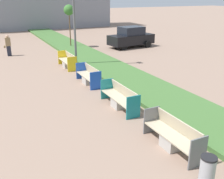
# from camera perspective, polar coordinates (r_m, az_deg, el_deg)

# --- Properties ---
(planter_grass_strip) EXTENTS (2.80, 120.00, 0.18)m
(planter_grass_strip) POSITION_cam_1_polar(r_m,az_deg,el_deg) (13.81, 6.53, 0.86)
(planter_grass_strip) COLOR #426B33
(planter_grass_strip) RESTS_ON ground
(bench_grey_frame) EXTENTS (0.65, 2.29, 0.94)m
(bench_grey_frame) POSITION_cam_1_polar(r_m,az_deg,el_deg) (8.57, 13.08, -10.03)
(bench_grey_frame) COLOR #ADA8A0
(bench_grey_frame) RESTS_ON ground
(bench_teal_frame) EXTENTS (0.65, 2.42, 0.94)m
(bench_teal_frame) POSITION_cam_1_polar(r_m,az_deg,el_deg) (11.20, 1.72, -2.09)
(bench_teal_frame) COLOR #ADA8A0
(bench_teal_frame) RESTS_ON ground
(bench_blue_frame) EXTENTS (0.65, 2.16, 0.94)m
(bench_blue_frame) POSITION_cam_1_polar(r_m,az_deg,el_deg) (14.27, -5.08, 2.73)
(bench_blue_frame) COLOR #ADA8A0
(bench_blue_frame) RESTS_ON ground
(bench_yellow_frame) EXTENTS (0.65, 2.19, 0.94)m
(bench_yellow_frame) POSITION_cam_1_polar(r_m,az_deg,el_deg) (17.71, -9.61, 5.94)
(bench_yellow_frame) COLOR #ADA8A0
(bench_yellow_frame) RESTS_ON ground
(litter_bin) EXTENTS (0.39, 0.39, 0.95)m
(litter_bin) POSITION_cam_1_polar(r_m,az_deg,el_deg) (7.09, 19.95, -16.80)
(litter_bin) COLOR #9EA0A5
(litter_bin) RESTS_ON ground
(street_lamp_post) EXTENTS (0.24, 0.44, 7.25)m
(street_lamp_post) POSITION_cam_1_polar(r_m,az_deg,el_deg) (17.45, -8.38, 17.89)
(street_lamp_post) COLOR #56595B
(street_lamp_post) RESTS_ON ground
(sapling_tree_far) EXTENTS (0.92, 0.92, 3.77)m
(sapling_tree_far) POSITION_cam_1_polar(r_m,az_deg,el_deg) (24.30, -9.36, 16.56)
(sapling_tree_far) COLOR brown
(sapling_tree_far) RESTS_ON ground
(pedestrian_walking) EXTENTS (0.53, 0.24, 1.66)m
(pedestrian_walking) POSITION_cam_1_polar(r_m,az_deg,el_deg) (22.30, -21.67, 8.93)
(pedestrian_walking) COLOR #232633
(pedestrian_walking) RESTS_ON ground
(parked_car_distant) EXTENTS (4.38, 2.25, 1.86)m
(parked_car_distant) POSITION_cam_1_polar(r_m,az_deg,el_deg) (24.43, 4.18, 11.29)
(parked_car_distant) COLOR black
(parked_car_distant) RESTS_ON ground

